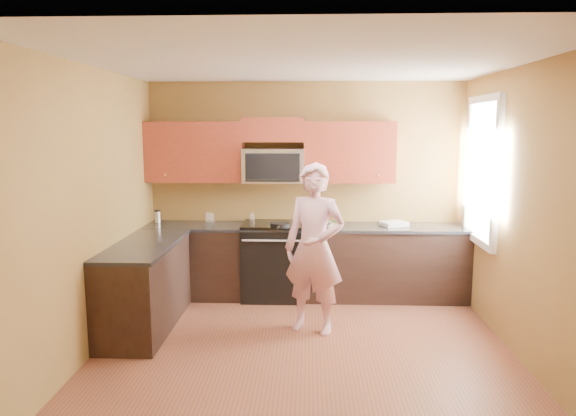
{
  "coord_description": "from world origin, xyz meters",
  "views": [
    {
      "loc": [
        0.04,
        -4.8,
        2.14
      ],
      "look_at": [
        -0.2,
        1.3,
        1.2
      ],
      "focal_mm": 33.09,
      "sensor_mm": 36.0,
      "label": 1
    }
  ],
  "objects_px": {
    "butter_tub": "(336,226)",
    "travel_mug": "(158,222)",
    "stove": "(273,260)",
    "woman": "(314,249)",
    "microwave": "(274,182)",
    "frying_pan": "(280,227)"
  },
  "relations": [
    {
      "from": "woman",
      "to": "travel_mug",
      "type": "bearing_deg",
      "value": 169.06
    },
    {
      "from": "frying_pan",
      "to": "woman",
      "type": "bearing_deg",
      "value": -59.95
    },
    {
      "from": "frying_pan",
      "to": "travel_mug",
      "type": "height_order",
      "value": "travel_mug"
    },
    {
      "from": "microwave",
      "to": "woman",
      "type": "bearing_deg",
      "value": -67.64
    },
    {
      "from": "frying_pan",
      "to": "stove",
      "type": "bearing_deg",
      "value": 116.28
    },
    {
      "from": "stove",
      "to": "microwave",
      "type": "xyz_separation_m",
      "value": [
        0.0,
        0.12,
        0.97
      ]
    },
    {
      "from": "microwave",
      "to": "frying_pan",
      "type": "height_order",
      "value": "microwave"
    },
    {
      "from": "woman",
      "to": "travel_mug",
      "type": "distance_m",
      "value": 2.37
    },
    {
      "from": "woman",
      "to": "travel_mug",
      "type": "height_order",
      "value": "woman"
    },
    {
      "from": "butter_tub",
      "to": "frying_pan",
      "type": "bearing_deg",
      "value": -158.08
    },
    {
      "from": "frying_pan",
      "to": "travel_mug",
      "type": "bearing_deg",
      "value": 169.81
    },
    {
      "from": "stove",
      "to": "frying_pan",
      "type": "height_order",
      "value": "frying_pan"
    },
    {
      "from": "butter_tub",
      "to": "travel_mug",
      "type": "xyz_separation_m",
      "value": [
        -2.28,
        0.15,
        -0.0
      ]
    },
    {
      "from": "stove",
      "to": "butter_tub",
      "type": "height_order",
      "value": "butter_tub"
    },
    {
      "from": "frying_pan",
      "to": "butter_tub",
      "type": "height_order",
      "value": "frying_pan"
    },
    {
      "from": "travel_mug",
      "to": "frying_pan",
      "type": "bearing_deg",
      "value": -14.76
    },
    {
      "from": "stove",
      "to": "travel_mug",
      "type": "xyz_separation_m",
      "value": [
        -1.5,
        0.17,
        0.44
      ]
    },
    {
      "from": "frying_pan",
      "to": "travel_mug",
      "type": "relative_size",
      "value": 2.64
    },
    {
      "from": "woman",
      "to": "microwave",
      "type": "bearing_deg",
      "value": 133.68
    },
    {
      "from": "stove",
      "to": "woman",
      "type": "distance_m",
      "value": 1.28
    },
    {
      "from": "frying_pan",
      "to": "butter_tub",
      "type": "bearing_deg",
      "value": 26.49
    },
    {
      "from": "stove",
      "to": "microwave",
      "type": "relative_size",
      "value": 1.25
    }
  ]
}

